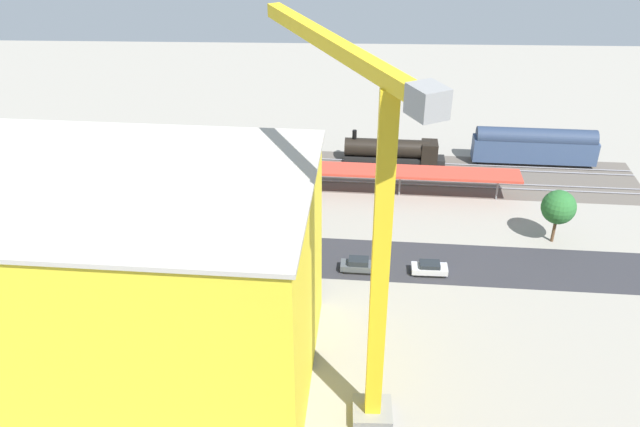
% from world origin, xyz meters
% --- Properties ---
extents(ground_plane, '(178.67, 178.67, 0.00)m').
position_xyz_m(ground_plane, '(0.00, 0.00, 0.00)').
color(ground_plane, gray).
rests_on(ground_plane, ground).
extents(rail_bed, '(112.29, 20.47, 0.01)m').
position_xyz_m(rail_bed, '(0.00, -21.09, 0.00)').
color(rail_bed, '#5B544C').
rests_on(rail_bed, ground).
extents(street_asphalt, '(112.00, 15.41, 0.01)m').
position_xyz_m(street_asphalt, '(0.00, 3.03, 0.00)').
color(street_asphalt, '#2D2D33').
rests_on(street_asphalt, ground).
extents(track_rails, '(111.49, 14.05, 0.12)m').
position_xyz_m(track_rails, '(0.00, -21.09, 0.18)').
color(track_rails, '#9E9EA8').
rests_on(track_rails, ground).
extents(platform_canopy_near, '(62.48, 7.60, 4.04)m').
position_xyz_m(platform_canopy_near, '(-4.95, -13.90, 3.80)').
color(platform_canopy_near, '#C63D2D').
rests_on(platform_canopy_near, ground).
extents(locomotive, '(16.12, 3.77, 5.23)m').
position_xyz_m(locomotive, '(-19.03, -24.12, 1.89)').
color(locomotive, black).
rests_on(locomotive, ground).
extents(passenger_coach, '(19.36, 4.14, 6.04)m').
position_xyz_m(passenger_coach, '(-40.96, -24.12, 3.17)').
color(passenger_coach, black).
rests_on(passenger_coach, ground).
extents(freight_coach_far, '(18.04, 3.97, 5.97)m').
position_xyz_m(freight_coach_far, '(7.48, -18.05, 3.14)').
color(freight_coach_far, black).
rests_on(freight_coach_far, ground).
extents(parked_car_0, '(4.40, 2.03, 1.57)m').
position_xyz_m(parked_car_0, '(-21.26, 6.55, 0.71)').
color(parked_car_0, black).
rests_on(parked_car_0, ground).
extents(parked_car_1, '(4.44, 2.09, 1.74)m').
position_xyz_m(parked_car_1, '(-12.65, 6.23, 0.77)').
color(parked_car_1, black).
rests_on(parked_car_1, ground).
extents(parked_car_2, '(4.84, 2.07, 1.80)m').
position_xyz_m(parked_car_2, '(-4.92, 6.54, 0.80)').
color(parked_car_2, black).
rests_on(parked_car_2, ground).
extents(parked_car_3, '(4.25, 1.79, 1.80)m').
position_xyz_m(parked_car_3, '(3.50, 6.47, 0.79)').
color(parked_car_3, black).
rests_on(parked_car_3, ground).
extents(parked_car_4, '(4.74, 1.94, 1.72)m').
position_xyz_m(parked_car_4, '(11.57, 6.72, 0.76)').
color(parked_car_4, black).
rests_on(parked_car_4, ground).
extents(construction_building, '(41.33, 26.04, 20.98)m').
position_xyz_m(construction_building, '(12.32, 23.58, 10.49)').
color(construction_building, yellow).
rests_on(construction_building, ground).
extents(construction_roof_slab, '(41.96, 26.67, 0.40)m').
position_xyz_m(construction_roof_slab, '(12.32, 23.58, 21.18)').
color(construction_roof_slab, '#B7B2A8').
rests_on(construction_roof_slab, construction_building).
extents(tower_crane, '(13.73, 24.67, 33.55)m').
position_xyz_m(tower_crane, '(-12.48, 27.55, 20.04)').
color(tower_crane, gray).
rests_on(tower_crane, ground).
extents(box_truck_0, '(9.06, 2.76, 3.33)m').
position_xyz_m(box_truck_0, '(10.95, 6.58, 1.65)').
color(box_truck_0, black).
rests_on(box_truck_0, ground).
extents(box_truck_1, '(8.80, 3.51, 3.68)m').
position_xyz_m(box_truck_1, '(26.37, 5.08, 1.80)').
color(box_truck_1, black).
rests_on(box_truck_1, ground).
extents(box_truck_2, '(9.14, 3.53, 3.56)m').
position_xyz_m(box_truck_2, '(9.42, 6.74, 1.75)').
color(box_truck_2, black).
rests_on(box_truck_2, ground).
extents(street_tree_0, '(4.40, 4.40, 7.34)m').
position_xyz_m(street_tree_0, '(-38.12, -1.23, 5.11)').
color(street_tree_0, brown).
rests_on(street_tree_0, ground).
extents(street_tree_1, '(5.27, 5.27, 7.13)m').
position_xyz_m(street_tree_1, '(17.06, -1.96, 4.48)').
color(street_tree_1, brown).
rests_on(street_tree_1, ground).
extents(street_tree_2, '(6.09, 6.09, 8.96)m').
position_xyz_m(street_tree_2, '(11.76, -0.98, 5.89)').
color(street_tree_2, brown).
rests_on(street_tree_2, ground).
extents(traffic_light, '(0.50, 0.36, 6.31)m').
position_xyz_m(traffic_light, '(0.43, -1.67, 4.21)').
color(traffic_light, '#333333').
rests_on(traffic_light, ground).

